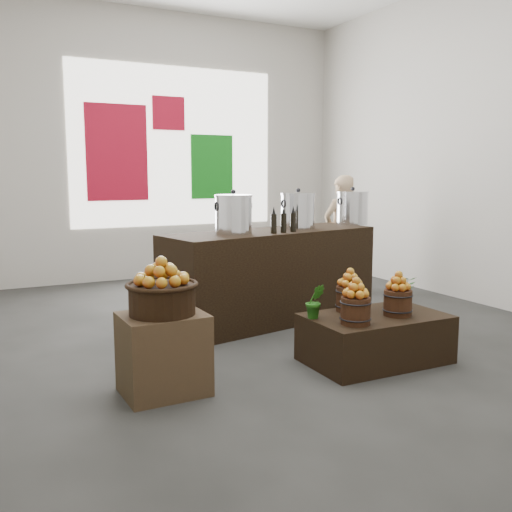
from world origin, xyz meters
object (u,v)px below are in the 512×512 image
stock_pot_center (298,212)px  stock_pot_right (352,209)px  counter (271,276)px  display_table (375,338)px  stock_pot_left (233,215)px  crate (163,354)px  wicker_basket (162,299)px  shopper (341,233)px

stock_pot_center → stock_pot_right: bearing=11.2°
stock_pot_right → counter: bearing=-168.8°
counter → stock_pot_center: (0.38, 0.07, 0.68)m
display_table → counter: 1.64m
stock_pot_center → display_table: bearing=-97.7°
stock_pot_left → counter: bearing=11.2°
crate → wicker_basket: bearing=0.0°
wicker_basket → stock_pot_center: 2.63m
wicker_basket → display_table: size_ratio=0.40×
crate → stock_pot_center: bearing=37.1°
stock_pot_left → stock_pot_right: size_ratio=1.00×
display_table → stock_pot_center: bearing=82.6°
wicker_basket → stock_pot_right: bearing=30.6°
stock_pot_center → shopper: (1.31, 1.03, -0.39)m
display_table → shopper: shopper is taller
stock_pot_right → display_table: bearing=-120.5°
stock_pot_left → stock_pot_center: bearing=11.2°
crate → display_table: crate is taller
crate → display_table: 1.84m
crate → stock_pot_left: size_ratio=1.59×
crate → stock_pot_center: stock_pot_center is taller
stock_pot_left → shopper: size_ratio=0.24×
stock_pot_left → stock_pot_center: (0.86, 0.17, 0.00)m
stock_pot_left → stock_pot_center: size_ratio=1.00×
wicker_basket → counter: 2.26m
crate → stock_pot_right: size_ratio=1.59×
wicker_basket → stock_pot_center: stock_pot_center is taller
wicker_basket → stock_pot_center: (2.06, 1.56, 0.48)m
display_table → shopper: bearing=60.7°
crate → shopper: (3.38, 2.59, 0.49)m
wicker_basket → display_table: wicker_basket is taller
stock_pot_left → shopper: bearing=28.9°
display_table → stock_pot_left: size_ratio=3.15×
crate → stock_pot_right: (2.93, 1.73, 0.88)m
counter → stock_pot_left: 0.84m
display_table → stock_pot_left: stock_pot_left is taller
wicker_basket → shopper: 4.26m
display_table → stock_pot_left: 1.91m
counter → shopper: (1.69, 1.11, 0.29)m
counter → stock_pot_right: stock_pot_right is taller
display_table → crate: bearing=176.3°
stock_pot_right → shopper: (0.45, 0.86, -0.39)m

